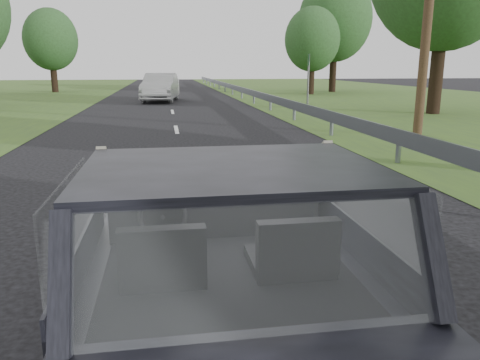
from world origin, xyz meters
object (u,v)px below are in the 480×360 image
object	(u,v)px
subject_car	(224,256)
cat	(240,181)
other_car	(160,87)
highway_sign	(308,79)

from	to	relation	value
subject_car	cat	size ratio (longest dim) A/B	7.38
other_car	subject_car	bearing A→B (deg)	-81.51
cat	highway_sign	distance (m)	21.68
subject_car	other_car	distance (m)	24.69
subject_car	highway_sign	distance (m)	22.39
subject_car	other_car	xyz separation A→B (m)	(-0.52, 24.68, 0.07)
cat	other_car	xyz separation A→B (m)	(-0.74, 24.01, -0.29)
cat	other_car	distance (m)	24.03
cat	other_car	bearing A→B (deg)	105.96
subject_car	cat	world-z (taller)	subject_car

